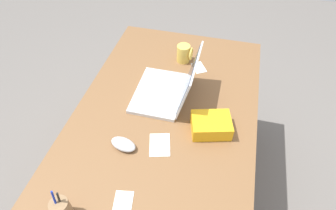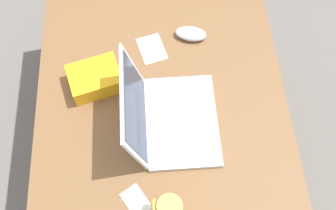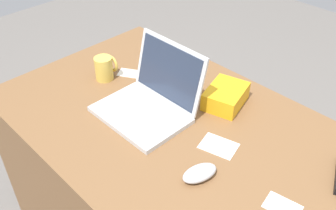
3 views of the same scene
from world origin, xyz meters
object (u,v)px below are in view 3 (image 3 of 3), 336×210
(computer_mouse, at_px, (200,173))
(snack_bag, at_px, (226,97))
(laptop, at_px, (150,100))
(coffee_mug_white, at_px, (105,68))

(computer_mouse, distance_m, snack_bag, 0.38)
(laptop, bearing_deg, computer_mouse, -17.94)
(computer_mouse, bearing_deg, laptop, 175.94)
(coffee_mug_white, relative_size, snack_bag, 0.58)
(laptop, distance_m, snack_bag, 0.29)
(laptop, bearing_deg, coffee_mug_white, 176.57)
(coffee_mug_white, xyz_separation_m, snack_bag, (0.46, 0.21, -0.02))
(laptop, height_order, coffee_mug_white, laptop)
(snack_bag, bearing_deg, laptop, -126.10)
(computer_mouse, height_order, coffee_mug_white, coffee_mug_white)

